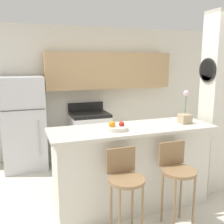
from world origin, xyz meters
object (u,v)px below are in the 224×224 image
stove_range (90,135)px  trash_bin (60,157)px  refrigerator (24,123)px  orchid_vase (185,116)px  fruit_bowl (116,127)px  bar_stool_left (125,180)px  bar_stool_right (177,172)px

stove_range → trash_bin: (-0.62, -0.28, -0.27)m
refrigerator → orchid_vase: bearing=-42.8°
refrigerator → trash_bin: (0.58, -0.24, -0.62)m
refrigerator → fruit_bowl: refrigerator is taller
refrigerator → trash_bin: 0.88m
stove_range → bar_stool_left: bearing=-95.9°
fruit_bowl → bar_stool_right: bearing=-39.7°
trash_bin → fruit_bowl: bearing=-74.9°
bar_stool_right → orchid_vase: (0.42, 0.50, 0.52)m
stove_range → bar_stool_right: stove_range is taller
fruit_bowl → refrigerator: bearing=118.4°
refrigerator → stove_range: bearing=1.9°
stove_range → bar_stool_left: size_ratio=1.10×
orchid_vase → fruit_bowl: orchid_vase is taller
bar_stool_left → refrigerator: bearing=111.9°
bar_stool_right → trash_bin: bar_stool_right is taller
stove_range → trash_bin: stove_range is taller
bar_stool_left → fruit_bowl: (0.07, 0.47, 0.45)m
fruit_bowl → bar_stool_left: bearing=-99.2°
refrigerator → bar_stool_right: 2.85m
bar_stool_right → orchid_vase: orchid_vase is taller
bar_stool_left → stove_range: bearing=84.1°
refrigerator → bar_stool_right: refrigerator is taller
stove_range → bar_stool_right: bearing=-80.9°
orchid_vase → trash_bin: 2.38m
fruit_bowl → trash_bin: 1.94m
bar_stool_right → fruit_bowl: size_ratio=3.65×
stove_range → fruit_bowl: (-0.17, -1.93, 0.64)m
orchid_vase → fruit_bowl: (-0.98, -0.03, -0.07)m
stove_range → bar_stool_right: (0.39, -2.40, 0.19)m
stove_range → bar_stool_right: size_ratio=1.10×
bar_stool_right → fruit_bowl: (-0.56, 0.47, 0.45)m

